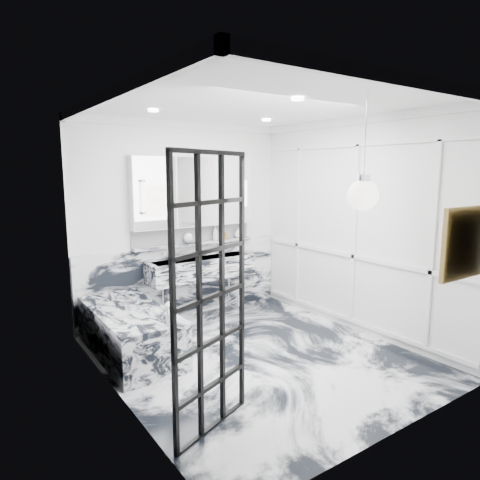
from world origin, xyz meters
TOP-DOWN VIEW (x-y plane):
  - floor at (0.00, 0.00)m, footprint 3.60×3.60m
  - ceiling at (0.00, 0.00)m, footprint 3.60×3.60m
  - wall_back at (0.00, 1.80)m, footprint 3.60×0.00m
  - wall_front at (0.00, -1.80)m, footprint 3.60×0.00m
  - wall_left at (-1.60, 0.00)m, footprint 0.00×3.60m
  - wall_right at (1.60, 0.00)m, footprint 0.00×3.60m
  - marble_clad_back at (0.00, 1.78)m, footprint 3.18×0.05m
  - marble_clad_left at (-1.59, 0.00)m, footprint 0.02×3.56m
  - panel_molding at (1.58, 0.00)m, footprint 0.03×3.40m
  - soap_bottle_a at (0.48, 1.71)m, footprint 0.11×0.11m
  - soap_bottle_b at (0.93, 1.71)m, footprint 0.10×0.11m
  - soap_bottle_c at (0.89, 1.71)m, footprint 0.14×0.14m
  - face_pot at (0.03, 1.71)m, footprint 0.14×0.14m
  - amber_bottle at (0.67, 1.71)m, footprint 0.04×0.04m
  - flower_vase at (-1.02, 0.15)m, footprint 0.08×0.08m
  - crittall_door at (-1.13, -0.89)m, footprint 0.83×0.36m
  - artwork at (0.96, -1.76)m, footprint 0.55×0.05m
  - pendant_light at (0.02, -1.39)m, footprint 0.25×0.25m
  - trough_sink at (0.15, 1.55)m, footprint 1.60×0.45m
  - ledge at (0.15, 1.72)m, footprint 1.90×0.14m
  - subway_tile at (0.15, 1.78)m, footprint 1.90×0.03m
  - mirror_cabinet at (0.15, 1.73)m, footprint 1.90×0.16m
  - sconce_left at (-0.67, 1.63)m, footprint 0.07×0.07m
  - sconce_right at (0.97, 1.63)m, footprint 0.07×0.07m
  - bathtub at (-1.18, 0.90)m, footprint 0.75×1.65m

SIDE VIEW (x-z plane):
  - floor at x=0.00m, z-range 0.00..0.00m
  - bathtub at x=-1.18m, z-range 0.00..0.55m
  - marble_clad_back at x=0.00m, z-range 0.00..1.05m
  - flower_vase at x=-1.02m, z-range 0.55..0.67m
  - trough_sink at x=0.15m, z-range 0.58..0.88m
  - ledge at x=0.15m, z-range 1.05..1.09m
  - crittall_door at x=-1.13m, z-range 0.00..2.26m
  - amber_bottle at x=0.67m, z-range 1.09..1.19m
  - soap_bottle_c at x=0.89m, z-range 1.09..1.24m
  - face_pot at x=0.03m, z-range 1.09..1.24m
  - soap_bottle_b at x=0.93m, z-range 1.09..1.27m
  - soap_bottle_a at x=0.48m, z-range 1.09..1.30m
  - subway_tile at x=0.15m, z-range 1.09..1.32m
  - panel_molding at x=1.58m, z-range 0.15..2.45m
  - marble_clad_left at x=-1.59m, z-range 0.00..2.68m
  - wall_back at x=0.00m, z-range -0.40..3.20m
  - wall_front at x=0.00m, z-range -0.40..3.20m
  - wall_left at x=-1.60m, z-range -0.40..3.20m
  - wall_right at x=1.60m, z-range -0.40..3.20m
  - artwork at x=0.96m, z-range 1.21..1.76m
  - sconce_left at x=-0.67m, z-range 1.58..1.98m
  - sconce_right at x=0.97m, z-range 1.58..1.98m
  - mirror_cabinet at x=0.15m, z-range 1.32..2.32m
  - pendant_light at x=0.02m, z-range 1.79..2.05m
  - ceiling at x=0.00m, z-range 2.80..2.80m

